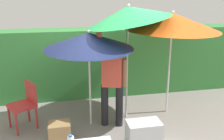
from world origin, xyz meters
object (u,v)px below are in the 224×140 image
Objects in this scene: umbrella_rainbow at (172,22)px; chair_plastic at (25,103)px; umbrella_orange at (89,41)px; umbrella_yellow at (128,14)px; crate_cardboard at (60,131)px; person_vendor at (112,80)px; cooler_box at (144,133)px.

chair_plastic is at bearing -178.04° from umbrella_rainbow.
umbrella_yellow is at bearing 9.01° from umbrella_orange.
person_vendor is at bearing 18.75° from crate_cardboard.
chair_plastic is 0.91m from crate_cardboard.
crate_cardboard is at bearing -156.96° from umbrella_yellow.
cooler_box reaches higher than crate_cardboard.
person_vendor is at bearing -8.48° from chair_plastic.
umbrella_yellow reaches higher than crate_cardboard.
umbrella_orange is 2.08× the size of chair_plastic.
umbrella_rainbow is 5.70× the size of crate_cardboard.
umbrella_orange reaches higher than chair_plastic.
person_vendor reaches higher than cooler_box.
cooler_box is 1.45m from crate_cardboard.
umbrella_rainbow is 0.95m from umbrella_yellow.
umbrella_orange reaches higher than cooler_box.
umbrella_rainbow is 3.23m from chair_plastic.
umbrella_rainbow is 1.71m from umbrella_orange.
umbrella_orange is 0.98× the size of person_vendor.
cooler_box is (0.04, -1.00, -1.89)m from umbrella_yellow.
umbrella_orange is 3.26× the size of cooler_box.
umbrella_rainbow is 1.66m from person_vendor.
person_vendor is (0.40, -0.12, -0.73)m from umbrella_orange.
umbrella_rainbow is 0.90× the size of umbrella_yellow.
umbrella_yellow is at bearing 23.04° from crate_cardboard.
umbrella_orange is at bearing 131.82° from cooler_box.
cooler_box is at bearing -48.18° from umbrella_orange.
umbrella_rainbow is 2.23m from cooler_box.
umbrella_yellow is (-0.93, -0.10, 0.17)m from umbrella_rainbow.
person_vendor is at bearing -165.14° from umbrella_rainbow.
umbrella_yellow is 2.14m from cooler_box.
crate_cardboard is at bearing -163.41° from umbrella_rainbow.
umbrella_yellow is 4.22× the size of cooler_box.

